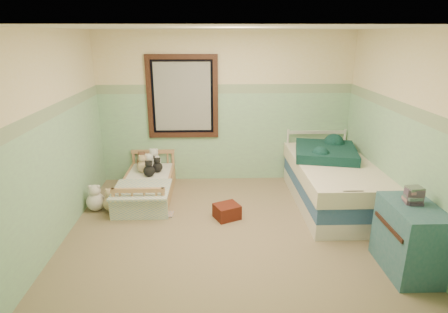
{
  "coord_description": "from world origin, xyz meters",
  "views": [
    {
      "loc": [
        -0.23,
        -4.3,
        2.45
      ],
      "look_at": [
        -0.07,
        0.35,
        0.89
      ],
      "focal_mm": 29.67,
      "sensor_mm": 36.0,
      "label": 1
    }
  ],
  "objects_px": {
    "toddler_bed_frame": "(148,191)",
    "dresser": "(410,239)",
    "red_pillow": "(227,211)",
    "floor_book": "(165,214)",
    "plush_floor_cream": "(96,202)",
    "twin_bed_frame": "(331,197)",
    "plush_floor_tan": "(111,203)"
  },
  "relations": [
    {
      "from": "toddler_bed_frame",
      "to": "dresser",
      "type": "xyz_separation_m",
      "value": [
        3.09,
        -1.99,
        0.29
      ]
    },
    {
      "from": "red_pillow",
      "to": "floor_book",
      "type": "xyz_separation_m",
      "value": [
        -0.87,
        0.12,
        -0.09
      ]
    },
    {
      "from": "plush_floor_cream",
      "to": "red_pillow",
      "type": "xyz_separation_m",
      "value": [
        1.89,
        -0.31,
        -0.03
      ]
    },
    {
      "from": "plush_floor_cream",
      "to": "floor_book",
      "type": "xyz_separation_m",
      "value": [
        1.02,
        -0.2,
        -0.12
      ]
    },
    {
      "from": "twin_bed_frame",
      "to": "red_pillow",
      "type": "bearing_deg",
      "value": -166.09
    },
    {
      "from": "toddler_bed_frame",
      "to": "red_pillow",
      "type": "height_order",
      "value": "red_pillow"
    },
    {
      "from": "plush_floor_cream",
      "to": "twin_bed_frame",
      "type": "relative_size",
      "value": 0.13
    },
    {
      "from": "toddler_bed_frame",
      "to": "twin_bed_frame",
      "type": "distance_m",
      "value": 2.81
    },
    {
      "from": "plush_floor_cream",
      "to": "twin_bed_frame",
      "type": "xyz_separation_m",
      "value": [
        3.47,
        0.08,
        -0.02
      ]
    },
    {
      "from": "plush_floor_cream",
      "to": "plush_floor_tan",
      "type": "distance_m",
      "value": 0.23
    },
    {
      "from": "twin_bed_frame",
      "to": "floor_book",
      "type": "height_order",
      "value": "twin_bed_frame"
    },
    {
      "from": "toddler_bed_frame",
      "to": "twin_bed_frame",
      "type": "relative_size",
      "value": 0.71
    },
    {
      "from": "plush_floor_cream",
      "to": "dresser",
      "type": "height_order",
      "value": "dresser"
    },
    {
      "from": "plush_floor_cream",
      "to": "red_pillow",
      "type": "distance_m",
      "value": 1.91
    },
    {
      "from": "toddler_bed_frame",
      "to": "floor_book",
      "type": "xyz_separation_m",
      "value": [
        0.34,
        -0.63,
        -0.08
      ]
    },
    {
      "from": "toddler_bed_frame",
      "to": "twin_bed_frame",
      "type": "xyz_separation_m",
      "value": [
        2.79,
        -0.35,
        0.02
      ]
    },
    {
      "from": "toddler_bed_frame",
      "to": "floor_book",
      "type": "bearing_deg",
      "value": -61.5
    },
    {
      "from": "toddler_bed_frame",
      "to": "plush_floor_tan",
      "type": "xyz_separation_m",
      "value": [
        -0.44,
        -0.46,
        0.02
      ]
    },
    {
      "from": "plush_floor_cream",
      "to": "red_pillow",
      "type": "relative_size",
      "value": 0.82
    },
    {
      "from": "toddler_bed_frame",
      "to": "floor_book",
      "type": "relative_size",
      "value": 6.34
    },
    {
      "from": "plush_floor_tan",
      "to": "red_pillow",
      "type": "distance_m",
      "value": 1.68
    },
    {
      "from": "floor_book",
      "to": "red_pillow",
      "type": "bearing_deg",
      "value": -4.22
    },
    {
      "from": "plush_floor_cream",
      "to": "plush_floor_tan",
      "type": "relative_size",
      "value": 1.12
    },
    {
      "from": "floor_book",
      "to": "dresser",
      "type": "bearing_deg",
      "value": -22.99
    },
    {
      "from": "plush_floor_cream",
      "to": "floor_book",
      "type": "height_order",
      "value": "plush_floor_cream"
    },
    {
      "from": "red_pillow",
      "to": "floor_book",
      "type": "relative_size",
      "value": 1.38
    },
    {
      "from": "red_pillow",
      "to": "plush_floor_cream",
      "type": "bearing_deg",
      "value": 170.6
    },
    {
      "from": "dresser",
      "to": "floor_book",
      "type": "bearing_deg",
      "value": 153.65
    },
    {
      "from": "twin_bed_frame",
      "to": "floor_book",
      "type": "distance_m",
      "value": 2.47
    },
    {
      "from": "plush_floor_tan",
      "to": "toddler_bed_frame",
      "type": "bearing_deg",
      "value": 46.06
    },
    {
      "from": "toddler_bed_frame",
      "to": "twin_bed_frame",
      "type": "height_order",
      "value": "twin_bed_frame"
    },
    {
      "from": "plush_floor_tan",
      "to": "red_pillow",
      "type": "relative_size",
      "value": 0.73
    }
  ]
}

